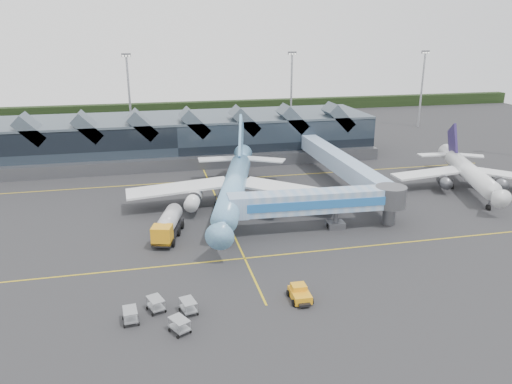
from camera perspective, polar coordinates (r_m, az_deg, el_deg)
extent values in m
plane|color=#262628|center=(73.25, -2.57, -4.91)|extent=(260.00, 260.00, 0.00)
cube|color=gold|center=(66.09, -1.31, -7.58)|extent=(120.00, 0.25, 0.01)
cube|color=gold|center=(99.31, -5.46, 1.33)|extent=(120.00, 0.25, 0.01)
cube|color=gold|center=(82.41, -3.81, -2.23)|extent=(0.25, 60.00, 0.01)
cube|color=black|center=(178.72, -9.00, 9.45)|extent=(260.00, 4.00, 4.00)
cube|color=black|center=(117.06, -9.27, 6.06)|extent=(90.00, 20.00, 9.00)
cube|color=#45525C|center=(116.17, -9.39, 8.33)|extent=(90.00, 20.00, 0.60)
cube|color=#58595F|center=(107.12, -8.78, 3.19)|extent=(90.00, 2.50, 2.60)
cube|color=#45525C|center=(111.34, -24.28, 6.58)|extent=(6.43, 6.00, 6.43)
cube|color=#45525C|center=(109.66, -18.63, 7.08)|extent=(6.43, 6.00, 6.43)
cube|color=#45525C|center=(109.07, -12.84, 7.53)|extent=(6.43, 6.00, 6.43)
cube|color=#45525C|center=(109.59, -7.04, 7.89)|extent=(6.43, 6.00, 6.43)
cube|color=#45525C|center=(111.20, -1.34, 8.18)|extent=(6.43, 6.00, 6.43)
cube|color=#45525C|center=(113.86, 4.15, 8.37)|extent=(6.43, 6.00, 6.43)
cube|color=#45525C|center=(117.49, 9.35, 8.49)|extent=(6.43, 6.00, 6.43)
cylinder|color=#9A9CA2|center=(139.49, -14.26, 10.41)|extent=(0.56, 0.56, 22.00)
cube|color=#58595F|center=(138.51, -14.63, 14.91)|extent=(2.40, 0.50, 0.90)
cylinder|color=#9A9CA2|center=(145.54, 4.05, 11.22)|extent=(0.56, 0.56, 22.00)
cube|color=#58595F|center=(144.60, 4.15, 15.55)|extent=(2.40, 0.50, 0.90)
cylinder|color=#9A9CA2|center=(159.89, 18.40, 10.99)|extent=(0.56, 0.56, 22.00)
cube|color=#58595F|center=(159.04, 18.80, 14.91)|extent=(2.40, 0.50, 0.90)
cylinder|color=#648FCB|center=(81.49, -2.56, 0.54)|extent=(11.55, 30.03, 3.72)
cone|color=#648FCB|center=(65.00, -3.92, -4.21)|extent=(4.95, 5.96, 3.72)
cube|color=black|center=(64.12, -4.00, -3.79)|extent=(1.45, 0.70, 0.48)
cone|color=#648FCB|center=(99.14, -1.62, 3.95)|extent=(5.40, 7.62, 3.72)
cube|color=white|center=(84.23, -8.93, 0.46)|extent=(17.13, 6.37, 1.23)
cube|color=white|center=(82.60, 4.11, 0.28)|extent=(17.19, 13.96, 1.23)
cylinder|color=white|center=(80.77, -7.16, -0.94)|extent=(3.59, 5.59, 2.30)
cylinder|color=white|center=(79.65, 1.87, -1.08)|extent=(3.59, 5.59, 2.30)
cube|color=#648FCB|center=(96.57, -1.72, 5.93)|extent=(2.94, 9.29, 10.24)
cube|color=white|center=(98.33, -4.35, 3.79)|extent=(7.81, 3.19, 0.24)
cube|color=white|center=(97.67, 1.00, 3.74)|extent=(8.23, 6.42, 0.24)
cylinder|color=#58595F|center=(69.30, -3.55, -5.36)|extent=(0.27, 0.27, 2.15)
cylinder|color=#58595F|center=(83.97, -4.60, -1.07)|extent=(0.27, 0.27, 2.15)
cylinder|color=#58595F|center=(83.43, -0.29, -1.14)|extent=(0.27, 0.27, 2.15)
cylinder|color=black|center=(69.58, -3.54, -5.88)|extent=(0.79, 1.44, 1.38)
cylinder|color=white|center=(99.91, 23.28, 2.03)|extent=(9.54, 21.97, 3.15)
cone|color=white|center=(88.32, 25.81, -0.33)|extent=(4.13, 4.54, 3.15)
cube|color=black|center=(87.71, 25.98, -0.02)|extent=(1.24, 0.67, 0.48)
cone|color=white|center=(112.32, 21.20, 4.08)|extent=(4.50, 5.74, 3.15)
cube|color=white|center=(98.85, 19.03, 2.03)|extent=(13.15, 4.26, 1.05)
cube|color=white|center=(103.57, 26.93, 1.74)|extent=(13.05, 10.90, 1.05)
cylinder|color=#58595F|center=(97.33, 20.73, 1.11)|extent=(2.98, 4.19, 1.95)
cylinder|color=#58595F|center=(100.55, 26.10, 0.94)|extent=(2.98, 4.19, 1.95)
cube|color=#211745|center=(110.53, 21.55, 5.38)|extent=(2.55, 6.89, 7.67)
cube|color=white|center=(110.46, 19.57, 4.04)|extent=(6.12, 2.54, 0.26)
cube|color=white|center=(112.53, 23.07, 3.88)|extent=(6.27, 5.00, 0.26)
cylinder|color=#58595F|center=(91.28, 25.06, -1.31)|extent=(0.29, 0.29, 1.82)
cylinder|color=#58595F|center=(100.60, 21.50, 0.87)|extent=(0.29, 0.29, 1.82)
cylinder|color=#58595F|center=(102.31, 24.37, 0.79)|extent=(0.29, 0.29, 1.82)
cylinder|color=black|center=(91.46, 25.01, -1.65)|extent=(0.80, 1.25, 1.17)
cube|color=#7DA4D1|center=(74.08, 6.89, -1.05)|extent=(21.41, 4.10, 3.09)
cube|color=#2365B2|center=(72.60, 7.27, -1.47)|extent=(21.28, 1.04, 1.28)
cube|color=#7DA4D1|center=(71.62, -2.11, -1.61)|extent=(2.91, 3.52, 3.19)
cylinder|color=#58595F|center=(75.81, 9.14, -2.49)|extent=(0.75, 0.75, 4.48)
cube|color=#58595F|center=(76.45, 9.07, -3.72)|extent=(2.64, 2.24, 0.96)
cylinder|color=black|center=(76.15, 8.31, -3.86)|extent=(0.47, 0.98, 0.96)
cylinder|color=black|center=(76.83, 9.82, -3.74)|extent=(0.47, 0.98, 0.96)
cylinder|color=#58595F|center=(78.23, 15.12, -0.51)|extent=(4.68, 4.68, 3.19)
cylinder|color=#58595F|center=(78.96, 14.99, -2.04)|extent=(1.92, 1.92, 4.48)
cube|color=black|center=(73.24, -9.97, -4.49)|extent=(5.20, 10.23, 0.55)
cube|color=orange|center=(69.45, -10.68, -4.80)|extent=(3.19, 3.04, 2.42)
cube|color=black|center=(68.46, -10.87, -4.66)|extent=(2.37, 0.81, 1.10)
cylinder|color=#B3B4B8|center=(73.88, -9.81, -3.04)|extent=(4.15, 6.81, 2.53)
sphere|color=#B3B4B8|center=(76.78, -9.31, -2.17)|extent=(2.42, 2.42, 2.42)
sphere|color=#B3B4B8|center=(71.00, -10.36, -3.97)|extent=(2.42, 2.42, 2.42)
cylinder|color=black|center=(70.73, -11.62, -5.69)|extent=(0.67, 1.16, 1.10)
cylinder|color=black|center=(70.11, -9.43, -5.77)|extent=(0.67, 1.16, 1.10)
cylinder|color=black|center=(74.15, -10.91, -4.49)|extent=(0.67, 1.16, 1.10)
cylinder|color=black|center=(73.56, -8.82, -4.56)|extent=(0.67, 1.16, 1.10)
cylinder|color=black|center=(76.61, -10.44, -3.70)|extent=(0.67, 1.16, 1.10)
cylinder|color=black|center=(76.04, -8.42, -3.76)|extent=(0.67, 1.16, 1.10)
cube|color=orange|center=(56.72, 5.04, -11.62)|extent=(2.00, 3.24, 0.89)
cube|color=orange|center=(56.83, 4.90, -10.77)|extent=(1.63, 1.45, 0.63)
cube|color=black|center=(55.44, 5.55, -12.67)|extent=(1.26, 0.73, 0.27)
cylinder|color=black|center=(55.70, 4.32, -12.52)|extent=(0.28, 0.72, 0.72)
cylinder|color=black|center=(56.26, 6.38, -12.26)|extent=(0.28, 0.72, 0.72)
cylinder|color=black|center=(57.48, 3.71, -11.46)|extent=(0.28, 0.72, 0.72)
cylinder|color=black|center=(58.02, 5.71, -11.22)|extent=(0.28, 0.72, 0.72)
cube|color=#9C9FA5|center=(55.62, -11.36, -12.70)|extent=(2.03, 2.50, 0.15)
cube|color=#9C9FA5|center=(55.15, -11.42, -11.87)|extent=(2.03, 2.50, 0.08)
cylinder|color=black|center=(56.65, -10.93, -12.48)|extent=(0.23, 0.37, 0.35)
cube|color=#9C9FA5|center=(54.69, -7.73, -13.06)|extent=(1.86, 2.43, 0.15)
cube|color=#9C9FA5|center=(54.22, -7.78, -12.22)|extent=(1.86, 2.43, 0.08)
cylinder|color=black|center=(55.72, -7.26, -12.84)|extent=(0.20, 0.37, 0.35)
cube|color=#9C9FA5|center=(54.26, -14.14, -13.78)|extent=(1.58, 2.28, 0.15)
cube|color=#9C9FA5|center=(53.77, -14.22, -12.93)|extent=(1.58, 2.28, 0.08)
cylinder|color=black|center=(55.14, -13.40, -13.59)|extent=(0.15, 0.36, 0.35)
cube|color=#9C9FA5|center=(51.82, -8.73, -15.06)|extent=(2.24, 2.55, 0.15)
cube|color=#9C9FA5|center=(51.31, -8.78, -14.19)|extent=(2.24, 2.55, 0.08)
cylinder|color=black|center=(52.90, -8.49, -14.76)|extent=(0.27, 0.37, 0.35)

